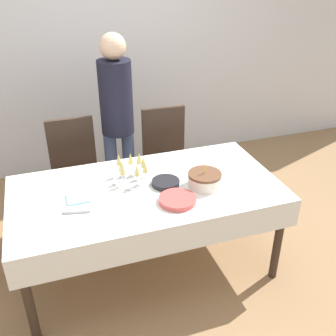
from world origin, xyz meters
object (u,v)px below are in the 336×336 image
birthday_cake (205,180)px  dining_chair_far_right (167,156)px  dining_chair_far_left (76,170)px  champagne_tray (132,169)px  person_standing (117,111)px  plate_stack_dessert (166,183)px  plate_stack_main (177,200)px

birthday_cake → dining_chair_far_right: bearing=88.5°
dining_chair_far_left → champagne_tray: (0.35, -0.67, 0.30)m
champagne_tray → person_standing: 0.75m
birthday_cake → plate_stack_dessert: (-0.25, 0.10, -0.03)m
champagne_tray → plate_stack_main: (0.21, -0.37, -0.08)m
birthday_cake → person_standing: person_standing is taller
plate_stack_dessert → person_standing: 0.92m
dining_chair_far_right → person_standing: (-0.42, 0.07, 0.46)m
person_standing → birthday_cake: bearing=-67.7°
birthday_cake → person_standing: size_ratio=0.15×
plate_stack_dessert → birthday_cake: bearing=-21.8°
plate_stack_dessert → person_standing: person_standing is taller
dining_chair_far_right → person_standing: size_ratio=0.58×
dining_chair_far_right → birthday_cake: size_ratio=4.02×
birthday_cake → champagne_tray: bearing=152.2°
dining_chair_far_left → plate_stack_dessert: size_ratio=4.80×
plate_stack_main → person_standing: person_standing is taller
dining_chair_far_left → birthday_cake: dining_chair_far_left is taller
person_standing → plate_stack_dessert: bearing=-80.4°
dining_chair_far_right → plate_stack_dessert: bearing=-109.0°
birthday_cake → dining_chair_far_left: bearing=131.7°
dining_chair_far_left → person_standing: bearing=9.4°
champagne_tray → dining_chair_far_left: bearing=117.8°
dining_chair_far_left → dining_chair_far_right: 0.83m
dining_chair_far_right → champagne_tray: dining_chair_far_right is taller
champagne_tray → person_standing: bearing=85.6°
dining_chair_far_right → plate_stack_dessert: size_ratio=4.80×
dining_chair_far_right → birthday_cake: (-0.02, -0.91, 0.26)m
dining_chair_far_right → plate_stack_dessert: dining_chair_far_right is taller
champagne_tray → person_standing: (0.06, 0.73, 0.16)m
plate_stack_main → plate_stack_dessert: size_ratio=1.25×
dining_chair_far_left → person_standing: (0.41, 0.07, 0.46)m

